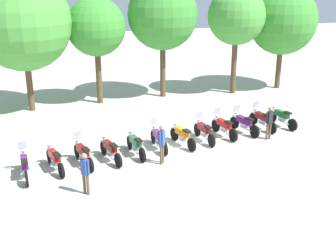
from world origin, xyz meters
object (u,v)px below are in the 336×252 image
at_px(person_1, 162,141).
at_px(tree_2, 96,27).
at_px(motorcycle_1, 55,159).
at_px(motorcycle_0, 25,165).
at_px(motorcycle_5, 159,138).
at_px(motorcycle_4, 136,145).
at_px(motorcycle_9, 244,123).
at_px(tree_1, 22,22).
at_px(motorcycle_10, 262,119).
at_px(motorcycle_7, 204,131).
at_px(tree_5, 283,21).
at_px(motorcycle_6, 182,136).
at_px(motorcycle_2, 83,154).
at_px(tree_4, 236,16).
at_px(person_2, 85,171).
at_px(motorcycle_8, 224,126).
at_px(motorcycle_3, 110,150).
at_px(tree_3, 163,15).
at_px(motorcycle_11, 282,117).
at_px(person_0, 269,120).

distance_m(person_1, tree_2, 10.51).
bearing_deg(motorcycle_1, motorcycle_0, 90.02).
bearing_deg(motorcycle_5, motorcycle_4, 105.12).
relative_size(motorcycle_1, tree_2, 0.33).
height_order(motorcycle_9, tree_1, tree_1).
height_order(motorcycle_10, person_1, person_1).
height_order(motorcycle_7, tree_1, tree_1).
height_order(motorcycle_1, person_1, person_1).
xyz_separation_m(person_1, tree_5, (11.34, 9.73, 3.60)).
bearing_deg(motorcycle_6, motorcycle_2, 86.29).
relative_size(tree_2, tree_5, 0.93).
relative_size(motorcycle_1, motorcycle_2, 1.00).
bearing_deg(motorcycle_5, motorcycle_0, 98.39).
relative_size(motorcycle_10, tree_1, 0.28).
height_order(tree_1, tree_4, tree_1).
bearing_deg(tree_4, motorcycle_0, -145.94).
height_order(motorcycle_5, person_2, person_2).
relative_size(motorcycle_1, motorcycle_5, 0.98).
bearing_deg(motorcycle_2, person_2, 162.13).
bearing_deg(motorcycle_7, tree_1, 41.78).
relative_size(motorcycle_8, tree_2, 0.34).
distance_m(motorcycle_2, motorcycle_6, 4.82).
relative_size(motorcycle_8, person_2, 1.31).
bearing_deg(motorcycle_3, tree_3, -43.07).
height_order(motorcycle_11, person_0, person_0).
height_order(motorcycle_2, motorcycle_8, same).
height_order(motorcycle_0, motorcycle_10, same).
relative_size(motorcycle_5, motorcycle_7, 1.00).
height_order(motorcycle_11, tree_4, tree_4).
bearing_deg(tree_5, person_0, -122.91).
xyz_separation_m(motorcycle_10, tree_4, (1.50, 6.79, 4.55)).
relative_size(motorcycle_2, motorcycle_10, 0.99).
bearing_deg(motorcycle_9, person_2, 101.22).
bearing_deg(motorcycle_11, motorcycle_10, 79.33).
bearing_deg(tree_5, motorcycle_5, -143.73).
bearing_deg(motorcycle_0, motorcycle_6, -83.65).
distance_m(motorcycle_3, motorcycle_10, 8.48).
xyz_separation_m(person_0, tree_5, (5.53, 8.54, 3.67)).
bearing_deg(motorcycle_7, person_0, -108.08).
distance_m(motorcycle_1, motorcycle_8, 8.45).
xyz_separation_m(motorcycle_7, tree_1, (-7.99, 7.55, 4.62)).
relative_size(motorcycle_11, person_1, 1.22).
height_order(motorcycle_3, tree_4, tree_4).
bearing_deg(person_1, tree_3, 117.62).
height_order(motorcycle_6, motorcycle_8, motorcycle_8).
xyz_separation_m(motorcycle_11, tree_5, (3.90, 7.07, 4.15)).
distance_m(motorcycle_4, tree_3, 10.71).
relative_size(motorcycle_4, motorcycle_7, 1.00).
bearing_deg(motorcycle_9, motorcycle_1, 85.52).
bearing_deg(person_0, motorcycle_10, 154.85).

